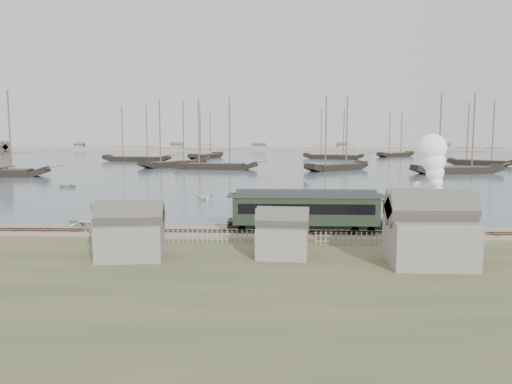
{
  "coord_description": "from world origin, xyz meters",
  "views": [
    {
      "loc": [
        1.61,
        -51.23,
        9.78
      ],
      "look_at": [
        -0.77,
        3.01,
        3.5
      ],
      "focal_mm": 35.0,
      "sensor_mm": 36.0,
      "label": 1
    }
  ],
  "objects": [
    {
      "name": "ground",
      "position": [
        0.0,
        0.0,
        0.0
      ],
      "size": [
        600.0,
        600.0,
        0.0
      ],
      "primitive_type": "plane",
      "color": "tan",
      "rests_on": "ground"
    },
    {
      "name": "schooner_9",
      "position": [
        52.89,
        168.81,
        10.06
      ],
      "size": [
        19.22,
        17.18,
        20.0
      ],
      "primitive_type": null,
      "rotation": [
        0.0,
        0.0,
        0.7
      ],
      "color": "black",
      "rests_on": "harbor_water"
    },
    {
      "name": "schooner_4",
      "position": [
        46.32,
        75.12,
        10.06
      ],
      "size": [
        23.86,
        10.13,
        20.0
      ],
      "primitive_type": null,
      "rotation": [
        0.0,
        0.0,
        0.21
      ],
      "color": "black",
      "rests_on": "harbor_water"
    },
    {
      "name": "rail_track",
      "position": [
        0.0,
        -2.0,
        0.04
      ],
      "size": [
        120.0,
        1.8,
        0.16
      ],
      "color": "#3C2A21",
      "rests_on": "ground"
    },
    {
      "name": "rowboat_0",
      "position": [
        -23.16,
        15.05,
        0.42
      ],
      "size": [
        3.75,
        2.91,
        0.71
      ],
      "primitive_type": "imported",
      "rotation": [
        0.0,
        0.0,
        0.14
      ],
      "color": "white",
      "rests_on": "harbor_water"
    },
    {
      "name": "rowboat_3",
      "position": [
        15.58,
        27.34,
        0.43
      ],
      "size": [
        3.18,
        4.02,
        0.75
      ],
      "primitive_type": "imported",
      "rotation": [
        0.0,
        0.0,
        1.39
      ],
      "color": "white",
      "rests_on": "harbor_water"
    },
    {
      "name": "locomotive",
      "position": [
        16.56,
        -2.0,
        4.38
      ],
      "size": [
        7.62,
        2.84,
        9.5
      ],
      "color": "black",
      "rests_on": "ground"
    },
    {
      "name": "schooner_1",
      "position": [
        -29.67,
        97.22,
        10.06
      ],
      "size": [
        18.64,
        21.1,
        20.0
      ],
      "primitive_type": null,
      "rotation": [
        0.0,
        0.0,
        0.88
      ],
      "color": "black",
      "rests_on": "harbor_water"
    },
    {
      "name": "rowboat_6",
      "position": [
        -37.56,
        38.96,
        0.45
      ],
      "size": [
        4.02,
        4.57,
        0.79
      ],
      "primitive_type": "imported",
      "rotation": [
        0.0,
        0.0,
        4.29
      ],
      "color": "white",
      "rests_on": "harbor_water"
    },
    {
      "name": "rowboat_1",
      "position": [
        -9.24,
        22.06,
        0.78
      ],
      "size": [
        3.16,
        3.38,
        1.44
      ],
      "primitive_type": "imported",
      "rotation": [
        0.0,
        0.0,
        1.92
      ],
      "color": "white",
      "rests_on": "harbor_water"
    },
    {
      "name": "rowboat_4",
      "position": [
        28.91,
        23.08,
        0.77
      ],
      "size": [
        3.54,
        3.49,
        1.41
      ],
      "primitive_type": "imported",
      "rotation": [
        0.0,
        0.0,
        5.58
      ],
      "color": "white",
      "rests_on": "harbor_water"
    },
    {
      "name": "rowboat_5",
      "position": [
        25.95,
        37.08,
        0.79
      ],
      "size": [
        3.93,
        3.28,
        1.46
      ],
      "primitive_type": "imported",
      "rotation": [
        0.0,
        0.0,
        2.55
      ],
      "color": "white",
      "rests_on": "harbor_water"
    },
    {
      "name": "picket_fence_east",
      "position": [
        12.5,
        -7.5,
        0.0
      ],
      "size": [
        15.0,
        0.1,
        1.2
      ],
      "primitive_type": null,
      "color": "slate",
      "rests_on": "ground"
    },
    {
      "name": "schooner_5",
      "position": [
        64.91,
        107.74,
        10.06
      ],
      "size": [
        18.02,
        15.97,
        20.0
      ],
      "primitive_type": null,
      "rotation": [
        0.0,
        0.0,
        -0.69
      ],
      "color": "black",
      "rests_on": "harbor_water"
    },
    {
      "name": "schooner_2",
      "position": [
        -15.67,
        87.21,
        10.06
      ],
      "size": [
        23.57,
        8.93,
        20.0
      ],
      "primitive_type": null,
      "rotation": [
        0.0,
        0.0,
        -0.16
      ],
      "color": "black",
      "rests_on": "harbor_water"
    },
    {
      "name": "rowboat_7",
      "position": [
        7.01,
        42.95,
        0.88
      ],
      "size": [
        3.66,
        3.35,
        1.63
      ],
      "primitive_type": "imported",
      "rotation": [
        0.0,
        0.0,
        0.25
      ],
      "color": "white",
      "rests_on": "harbor_water"
    },
    {
      "name": "shed_left",
      "position": [
        -10.0,
        -13.0,
        0.0
      ],
      "size": [
        5.0,
        4.0,
        4.1
      ],
      "primitive_type": null,
      "color": "slate",
      "rests_on": "ground"
    },
    {
      "name": "harbor_water",
      "position": [
        0.0,
        170.0,
        0.03
      ],
      "size": [
        600.0,
        336.0,
        0.06
      ],
      "primitive_type": "cube",
      "color": "#435160",
      "rests_on": "ground"
    },
    {
      "name": "schooner_8",
      "position": [
        23.51,
        147.63,
        10.06
      ],
      "size": [
        24.14,
        13.92,
        20.0
      ],
      "primitive_type": null,
      "rotation": [
        0.0,
        0.0,
        -0.38
      ],
      "color": "black",
      "rests_on": "harbor_water"
    },
    {
      "name": "beached_dinghy",
      "position": [
        -18.62,
        0.72,
        0.44
      ],
      "size": [
        3.78,
        4.73,
        0.87
      ],
      "primitive_type": "imported",
      "rotation": [
        0.0,
        0.0,
        1.38
      ],
      "color": "white",
      "rests_on": "ground"
    },
    {
      "name": "schooner_6",
      "position": [
        -49.53,
        127.05,
        10.06
      ],
      "size": [
        25.97,
        11.15,
        20.0
      ],
      "primitive_type": null,
      "rotation": [
        0.0,
        0.0,
        -0.22
      ],
      "color": "black",
      "rests_on": "harbor_water"
    },
    {
      "name": "shed_right",
      "position": [
        13.0,
        -14.0,
        0.0
      ],
      "size": [
        6.0,
        5.0,
        5.1
      ],
      "primitive_type": null,
      "color": "slate",
      "rests_on": "ground"
    },
    {
      "name": "schooner_3",
      "position": [
        17.67,
        84.83,
        10.06
      ],
      "size": [
        19.11,
        16.88,
        20.0
      ],
      "primitive_type": null,
      "rotation": [
        0.0,
        0.0,
        0.69
      ],
      "color": "black",
      "rests_on": "harbor_water"
    },
    {
      "name": "rowboat_2",
      "position": [
        1.34,
        12.13,
        0.67
      ],
      "size": [
        3.36,
        2.14,
        1.21
      ],
      "primitive_type": "imported",
      "rotation": [
        0.0,
        0.0,
        3.47
      ],
      "color": "white",
      "rests_on": "harbor_water"
    },
    {
      "name": "passenger_coach",
      "position": [
        4.39,
        -2.0,
        2.35
      ],
      "size": [
        15.45,
        2.98,
        3.75
      ],
      "color": "black",
      "rests_on": "ground"
    },
    {
      "name": "shed_mid",
      "position": [
        2.0,
        -12.0,
        0.0
      ],
      "size": [
        4.0,
        3.5,
        3.6
      ],
      "primitive_type": null,
      "color": "slate",
      "rests_on": "ground"
    },
    {
      "name": "picket_fence_west",
      "position": [
        -6.5,
        -7.0,
        0.0
      ],
      "size": [
        19.0,
        0.1,
        1.2
      ],
      "primitive_type": null,
      "color": "slate",
      "rests_on": "ground"
    },
    {
      "name": "far_spit",
      "position": [
        0.0,
        250.0,
        0.0
      ],
      "size": [
        500.0,
        20.0,
        1.8
      ],
      "primitive_type": "cube",
      "color": "tan",
      "rests_on": "ground"
    },
    {
      "name": "schooner_7",
      "position": [
        -27.53,
        150.52,
        10.06
      ],
      "size": [
        12.41,
        24.61,
        20.0
      ],
      "primitive_type": null,
      "rotation": [
        0.0,
        0.0,
        1.27
      ],
      "color": "black",
      "rests_on": "harbor_water"
    }
  ]
}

